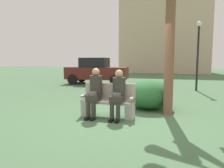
{
  "coord_description": "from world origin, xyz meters",
  "views": [
    {
      "loc": [
        1.41,
        -5.31,
        1.52
      ],
      "look_at": [
        -0.31,
        0.38,
        0.85
      ],
      "focal_mm": 33.75,
      "sensor_mm": 36.0,
      "label": 1
    }
  ],
  "objects": [
    {
      "name": "shrub_mid_lawn",
      "position": [
        -1.52,
        2.6,
        0.29
      ],
      "size": [
        0.92,
        0.84,
        0.57
      ],
      "primitive_type": "ellipsoid",
      "color": "#2E7027",
      "rests_on": "ground"
    },
    {
      "name": "seated_man_left",
      "position": [
        -0.65,
        -0.09,
        0.73
      ],
      "size": [
        0.34,
        0.72,
        1.31
      ],
      "color": "#38332D",
      "rests_on": "ground"
    },
    {
      "name": "building_backdrop",
      "position": [
        -0.05,
        22.89,
        4.72
      ],
      "size": [
        10.88,
        7.07,
        9.38
      ],
      "color": "#CBAE94",
      "rests_on": "ground"
    },
    {
      "name": "street_lamp",
      "position": [
        2.44,
        5.96,
        2.1
      ],
      "size": [
        0.24,
        0.24,
        3.41
      ],
      "color": "black",
      "rests_on": "ground"
    },
    {
      "name": "ground_plane",
      "position": [
        0.0,
        0.0,
        0.0
      ],
      "size": [
        80.0,
        80.0,
        0.0
      ],
      "primitive_type": "plane",
      "color": "#476B47"
    },
    {
      "name": "shrub_near_bench",
      "position": [
        0.63,
        1.31,
        0.46
      ],
      "size": [
        1.49,
        1.36,
        0.93
      ],
      "primitive_type": "ellipsoid",
      "color": "#2C6635",
      "rests_on": "ground"
    },
    {
      "name": "seated_man_right",
      "position": [
        -0.0,
        -0.09,
        0.71
      ],
      "size": [
        0.34,
        0.72,
        1.28
      ],
      "color": "#38332D",
      "rests_on": "ground"
    },
    {
      "name": "parked_car_near",
      "position": [
        -3.47,
        7.4,
        0.84
      ],
      "size": [
        3.99,
        1.91,
        1.68
      ],
      "color": "#591E19",
      "rests_on": "ground"
    },
    {
      "name": "park_bench",
      "position": [
        -0.31,
        0.04,
        0.4
      ],
      "size": [
        1.43,
        0.44,
        0.9
      ],
      "color": "#B7AD9E",
      "rests_on": "ground"
    }
  ]
}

